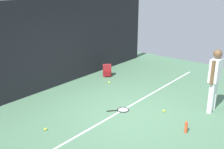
{
  "coord_description": "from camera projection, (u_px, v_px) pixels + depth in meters",
  "views": [
    {
      "loc": [
        -5.22,
        -3.84,
        3.24
      ],
      "look_at": [
        0.0,
        0.4,
        1.0
      ],
      "focal_mm": 43.4,
      "sensor_mm": 36.0,
      "label": 1
    }
  ],
  "objects": [
    {
      "name": "tennis_racket",
      "position": [
        122.0,
        110.0,
        7.33
      ],
      "size": [
        0.59,
        0.52,
        0.03
      ],
      "rotation": [
        0.0,
        0.0,
        5.6
      ],
      "color": "black",
      "rests_on": "ground"
    },
    {
      "name": "court_line",
      "position": [
        120.0,
        112.0,
        7.24
      ],
      "size": [
        9.0,
        0.05,
        0.0
      ],
      "primitive_type": "cube",
      "color": "white",
      "rests_on": "ground"
    },
    {
      "name": "ground_plane",
      "position": [
        124.0,
        113.0,
        7.16
      ],
      "size": [
        12.0,
        12.0,
        0.0
      ],
      "primitive_type": "plane",
      "color": "#4C7556"
    },
    {
      "name": "tennis_ball_near_player",
      "position": [
        164.0,
        111.0,
        7.22
      ],
      "size": [
        0.07,
        0.07,
        0.07
      ],
      "primitive_type": "sphere",
      "color": "#CCE033",
      "rests_on": "ground"
    },
    {
      "name": "tennis_ball_by_fence",
      "position": [
        109.0,
        82.0,
        9.31
      ],
      "size": [
        0.07,
        0.07,
        0.07
      ],
      "primitive_type": "sphere",
      "color": "#CCE033",
      "rests_on": "ground"
    },
    {
      "name": "backpack",
      "position": [
        107.0,
        71.0,
        10.0
      ],
      "size": [
        0.38,
        0.38,
        0.44
      ],
      "rotation": [
        0.0,
        0.0,
        5.52
      ],
      "color": "maroon",
      "rests_on": "ground"
    },
    {
      "name": "tennis_player",
      "position": [
        215.0,
        77.0,
        6.99
      ],
      "size": [
        0.53,
        0.22,
        1.7
      ],
      "rotation": [
        0.0,
        0.0,
        0.0
      ],
      "color": "white",
      "rests_on": "ground"
    },
    {
      "name": "water_bottle",
      "position": [
        186.0,
        127.0,
        6.19
      ],
      "size": [
        0.07,
        0.07,
        0.27
      ],
      "primitive_type": "cylinder",
      "color": "#D84C26",
      "rests_on": "ground"
    },
    {
      "name": "tennis_ball_mid_court",
      "position": [
        45.0,
        129.0,
        6.31
      ],
      "size": [
        0.07,
        0.07,
        0.07
      ],
      "primitive_type": "sphere",
      "color": "#CCE033",
      "rests_on": "ground"
    },
    {
      "name": "back_fence",
      "position": [
        48.0,
        45.0,
        8.5
      ],
      "size": [
        10.0,
        0.1,
        2.85
      ],
      "primitive_type": "cube",
      "color": "black",
      "rests_on": "ground"
    }
  ]
}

